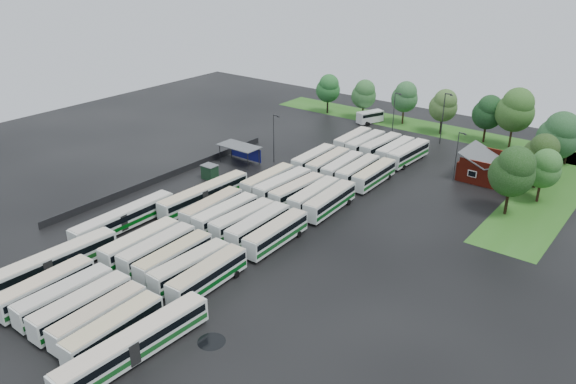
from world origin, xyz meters
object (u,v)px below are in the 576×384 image
Objects in this scene: brick_building at (491,170)px; minibus at (370,116)px; artic_bus_west_a at (50,264)px; artic_bus_east at (134,345)px.

brick_building reaches higher than minibus.
brick_building is at bearing 65.59° from artic_bus_west_a.
minibus is (-34.78, 17.41, -0.32)m from brick_building.
artic_bus_east reaches higher than minibus.
artic_bus_east is (20.97, -3.41, -0.02)m from artic_bus_west_a.
brick_building reaches higher than artic_bus_east.
minibus is at bearing 106.83° from artic_bus_east.
minibus is at bearing 93.51° from artic_bus_west_a.
artic_bus_east is 89.40m from minibus.
artic_bus_east is (-12.03, -69.04, -0.05)m from brick_building.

